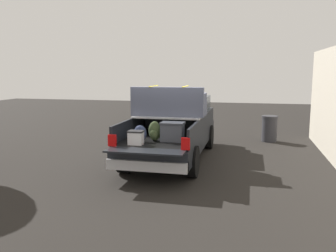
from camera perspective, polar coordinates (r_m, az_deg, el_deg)
The scene contains 3 objects.
ground_plane at distance 10.91m, azimuth 0.72°, elevation -5.25°, with size 40.00×40.00×0.00m, color black.
pickup_truck at distance 11.05m, azimuth 1.12°, elevation -0.05°, with size 6.05×2.06×2.23m.
trash_can at distance 13.99m, azimuth 15.93°, elevation -0.39°, with size 0.60×0.60×0.98m.
Camera 1 is at (-10.34, -2.28, 2.65)m, focal length 38.05 mm.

